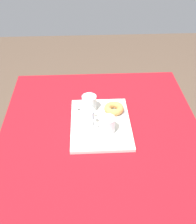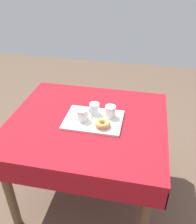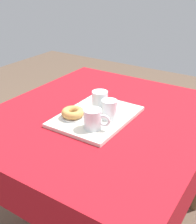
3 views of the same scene
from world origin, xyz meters
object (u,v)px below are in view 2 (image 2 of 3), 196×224
object	(u,v)px
tea_mug_left	(83,115)
tea_mug_right	(110,112)
serving_tray	(94,120)
sugar_donut_left	(103,124)
dining_table	(88,132)
water_glass_near	(95,109)
donut_plate_left	(103,126)

from	to	relation	value
tea_mug_left	tea_mug_right	distance (m)	0.20
tea_mug_right	tea_mug_left	bearing A→B (deg)	24.29
serving_tray	sugar_donut_left	distance (m)	0.11
serving_tray	sugar_donut_left	size ratio (longest dim) A/B	3.86
sugar_donut_left	serving_tray	bearing A→B (deg)	-43.52
dining_table	water_glass_near	bearing A→B (deg)	-121.31
water_glass_near	sugar_donut_left	xyz separation A→B (m)	(-0.09, 0.14, -0.01)
serving_tray	tea_mug_left	world-z (taller)	tea_mug_left
tea_mug_right	water_glass_near	size ratio (longest dim) A/B	1.34
tea_mug_right	serving_tray	bearing A→B (deg)	27.31
dining_table	serving_tray	bearing A→B (deg)	179.30
donut_plate_left	sugar_donut_left	world-z (taller)	sugar_donut_left
dining_table	tea_mug_left	size ratio (longest dim) A/B	10.61
sugar_donut_left	dining_table	bearing A→B (deg)	-31.04
serving_tray	donut_plate_left	distance (m)	0.11
dining_table	serving_tray	distance (m)	0.12
donut_plate_left	sugar_donut_left	size ratio (longest dim) A/B	1.06
donut_plate_left	dining_table	bearing A→B (deg)	-31.04
serving_tray	tea_mug_left	xyz separation A→B (m)	(0.07, 0.03, 0.05)
serving_tray	tea_mug_right	distance (m)	0.13
water_glass_near	sugar_donut_left	distance (m)	0.16
dining_table	water_glass_near	size ratio (longest dim) A/B	12.93
dining_table	sugar_donut_left	size ratio (longest dim) A/B	10.73
tea_mug_left	dining_table	bearing A→B (deg)	-134.39
tea_mug_left	tea_mug_right	size ratio (longest dim) A/B	0.91
tea_mug_right	sugar_donut_left	size ratio (longest dim) A/B	1.11
tea_mug_left	water_glass_near	bearing A→B (deg)	-125.54
tea_mug_left	tea_mug_right	world-z (taller)	same
dining_table	serving_tray	xyz separation A→B (m)	(-0.05, 0.00, 0.11)
serving_tray	sugar_donut_left	xyz separation A→B (m)	(-0.08, 0.07, 0.03)
water_glass_near	donut_plate_left	size ratio (longest dim) A/B	0.78
dining_table	tea_mug_right	world-z (taller)	tea_mug_right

